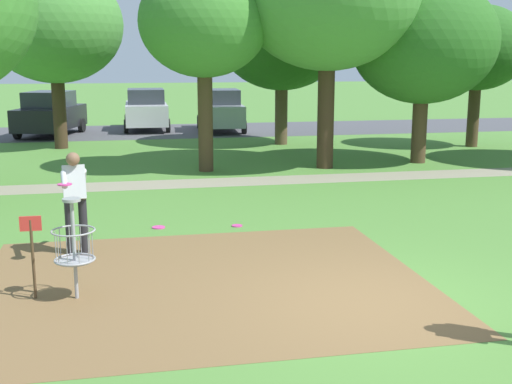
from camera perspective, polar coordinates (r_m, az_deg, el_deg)
The scene contains 16 objects.
ground_plane at distance 8.90m, azimuth 10.47°, elevation -9.65°, with size 160.00×160.00×0.00m, color #518438.
dirt_tee_pad at distance 9.59m, azimuth -4.56°, elevation -7.88°, with size 6.43×5.30×0.01m, color brown.
disc_golf_basket at distance 9.08m, azimuth -15.99°, elevation -4.46°, with size 0.98×0.58×1.39m.
player_throwing at distance 11.10m, azimuth -15.56°, elevation -0.31°, with size 0.42×1.14×1.71m.
frisbee_mid_grass at distance 12.67m, azimuth -1.67°, elevation -2.96°, with size 0.21×0.21×0.02m, color #E53D99.
frisbee_far_right at distance 12.68m, azimuth -8.51°, elevation -3.07°, with size 0.25×0.25×0.02m, color #E53D99.
tree_near_left at distance 24.59m, azimuth 2.27°, elevation 13.56°, with size 4.77×4.77×6.07m.
tree_near_right at distance 20.78m, azimuth 14.44°, elevation 12.60°, with size 4.41×4.41×5.57m.
tree_mid_center at distance 25.20m, azimuth 18.82°, elevation 11.79°, with size 3.57×3.57×5.08m.
tree_far_left at distance 18.67m, azimuth -4.58°, elevation 14.54°, with size 3.62×3.62×5.73m.
tree_far_center at distance 24.46m, azimuth -17.22°, elevation 13.75°, with size 4.76×4.76×6.36m.
parking_lot_strip at distance 29.64m, azimuth -5.09°, elevation 5.39°, with size 36.00×6.00×0.01m, color #4C4C51.
parked_car_leftmost at distance 28.80m, azimuth -17.55°, elevation 6.56°, with size 2.79×4.52×1.84m.
parked_car_center_left at distance 30.13m, azimuth -9.58°, elevation 7.13°, with size 2.02×4.22×1.84m.
parked_car_center_right at distance 29.31m, azimuth -3.11°, elevation 7.15°, with size 2.17×4.30×1.84m.
gravel_path at distance 17.26m, azimuth -0.52°, elevation 0.95°, with size 40.00×1.24×0.00m, color gray.
Camera 1 is at (-3.15, -7.68, 3.20)m, focal length 45.77 mm.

